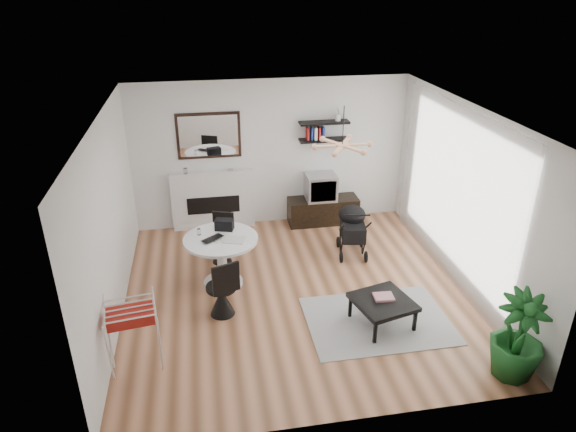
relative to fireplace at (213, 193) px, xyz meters
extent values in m
plane|color=brown|center=(1.10, -2.42, -0.69)|extent=(5.00, 5.00, 0.00)
plane|color=white|center=(1.10, -2.42, 2.01)|extent=(5.00, 5.00, 0.00)
plane|color=white|center=(1.10, 0.08, 0.66)|extent=(5.00, 0.00, 5.00)
plane|color=white|center=(-1.40, -2.42, 0.66)|extent=(0.00, 5.00, 5.00)
plane|color=white|center=(3.60, -2.42, 0.66)|extent=(0.00, 5.00, 5.00)
cube|color=white|center=(3.50, -2.22, 0.66)|extent=(0.04, 3.60, 2.60)
cube|color=white|center=(0.00, 0.00, -0.14)|extent=(1.50, 0.15, 1.10)
cube|color=black|center=(0.00, -0.06, -0.21)|extent=(0.95, 0.06, 0.32)
cube|color=black|center=(0.00, 0.06, 1.06)|extent=(1.12, 0.03, 0.82)
cube|color=white|center=(0.00, 0.04, 1.06)|extent=(1.02, 0.01, 0.72)
cube|color=black|center=(2.05, -0.05, 0.91)|extent=(0.90, 0.25, 0.04)
cube|color=black|center=(2.05, -0.05, 1.23)|extent=(0.90, 0.25, 0.04)
cube|color=black|center=(2.05, -0.16, -0.44)|extent=(1.31, 0.46, 0.49)
cube|color=#ABAAAC|center=(1.99, -0.16, 0.05)|extent=(0.55, 0.48, 0.48)
cube|color=black|center=(1.99, -0.40, 0.05)|extent=(0.47, 0.01, 0.39)
cylinder|color=white|center=(0.04, -2.03, -0.65)|extent=(0.59, 0.59, 0.06)
cylinder|color=white|center=(0.04, -2.03, -0.27)|extent=(0.15, 0.15, 0.70)
cylinder|color=white|center=(0.04, -2.03, 0.10)|extent=(1.10, 1.10, 0.04)
imported|color=black|center=(-0.05, -2.10, 0.13)|extent=(0.41, 0.39, 0.03)
cube|color=black|center=(0.12, -1.76, 0.20)|extent=(0.31, 0.23, 0.16)
cube|color=silver|center=(0.23, -2.12, 0.12)|extent=(0.37, 0.34, 0.01)
cylinder|color=white|center=(-0.27, -1.87, 0.17)|extent=(0.06, 0.06, 0.10)
cylinder|color=black|center=(0.06, -1.33, -0.28)|extent=(0.39, 0.39, 0.04)
cone|color=black|center=(0.06, -1.33, -0.50)|extent=(0.32, 0.32, 0.37)
cube|color=black|center=(0.13, -1.16, -0.06)|extent=(0.35, 0.16, 0.40)
cylinder|color=black|center=(-0.01, -2.77, -0.25)|extent=(0.42, 0.42, 0.05)
cone|color=black|center=(-0.01, -2.77, -0.48)|extent=(0.35, 0.35, 0.40)
cube|color=black|center=(0.05, -2.95, -0.01)|extent=(0.37, 0.17, 0.43)
cube|color=maroon|center=(-1.08, -3.71, 0.12)|extent=(0.56, 0.37, 0.14)
cube|color=black|center=(2.25, -1.44, -0.24)|extent=(0.46, 0.61, 0.26)
ellipsoid|color=black|center=(2.27, -1.28, -0.03)|extent=(0.45, 0.45, 0.32)
cylinder|color=black|center=(2.19, -1.79, 0.20)|extent=(0.41, 0.09, 0.03)
torus|color=black|center=(2.09, -1.15, -0.60)|extent=(0.08, 0.20, 0.20)
torus|color=black|center=(2.49, -1.22, -0.60)|extent=(0.08, 0.20, 0.20)
torus|color=black|center=(2.00, -1.67, -0.60)|extent=(0.08, 0.20, 0.20)
torus|color=black|center=(2.41, -1.73, -0.60)|extent=(0.08, 0.20, 0.20)
cube|color=#999999|center=(2.07, -3.31, -0.68)|extent=(1.94, 1.40, 0.01)
cube|color=black|center=(2.10, -3.38, -0.33)|extent=(0.88, 0.88, 0.06)
cube|color=black|center=(1.87, -3.76, -0.52)|extent=(0.04, 0.04, 0.31)
cube|color=black|center=(2.47, -3.60, -0.52)|extent=(0.04, 0.04, 0.31)
cube|color=black|center=(1.72, -3.16, -0.52)|extent=(0.04, 0.04, 0.31)
cube|color=black|center=(2.32, -3.00, -0.52)|extent=(0.04, 0.04, 0.31)
cube|color=#BF2F48|center=(2.12, -3.34, -0.28)|extent=(0.27, 0.22, 0.04)
imported|color=#17511D|center=(3.29, -4.56, -0.14)|extent=(0.62, 0.62, 1.10)
camera|label=1|loc=(-0.13, -8.77, 3.63)|focal=32.00mm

